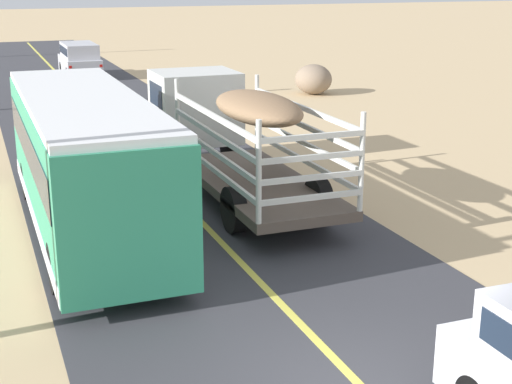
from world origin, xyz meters
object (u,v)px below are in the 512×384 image
at_px(car_far, 80,58).
at_px(livestock_truck, 217,120).
at_px(boulder_near_shoulder, 313,79).
at_px(bus, 86,160).

bearing_deg(car_far, livestock_truck, -88.76).
height_order(livestock_truck, boulder_near_shoulder, livestock_truck).
relative_size(car_far, boulder_near_shoulder, 2.34).
distance_m(livestock_truck, bus, 5.36).
xyz_separation_m(car_far, boulder_near_shoulder, (9.91, -10.34, -0.35)).
relative_size(bus, boulder_near_shoulder, 5.07).
relative_size(livestock_truck, boulder_near_shoulder, 4.92).
bearing_deg(bus, livestock_truck, 37.91).
xyz_separation_m(livestock_truck, boulder_near_shoulder, (9.40, 13.43, -1.05)).
relative_size(bus, car_far, 2.16).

